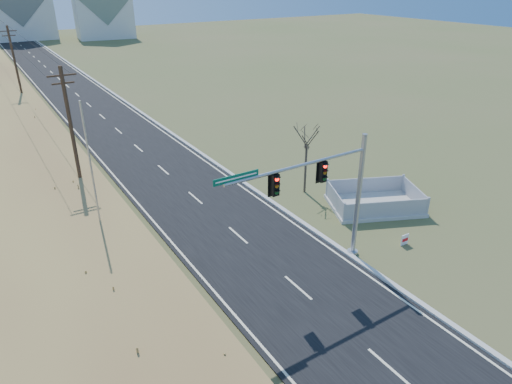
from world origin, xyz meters
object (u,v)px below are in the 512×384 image
(traffic_signal_mast, at_px, (333,192))
(flagpole, at_px, (95,189))
(fence_enclosure, at_px, (374,203))
(bare_tree, at_px, (307,135))
(open_sign, at_px, (405,240))

(traffic_signal_mast, relative_size, flagpole, 1.06)
(fence_enclosure, distance_m, bare_tree, 6.48)
(traffic_signal_mast, height_order, open_sign, traffic_signal_mast)
(flagpole, xyz_separation_m, bare_tree, (14.17, -1.10, 0.96))
(fence_enclosure, relative_size, open_sign, 10.47)
(traffic_signal_mast, relative_size, open_sign, 13.30)
(bare_tree, bearing_deg, flagpole, 175.58)
(traffic_signal_mast, bearing_deg, flagpole, 136.20)
(traffic_signal_mast, distance_m, flagpole, 13.23)
(fence_enclosure, xyz_separation_m, open_sign, (-2.02, -4.40, 0.08))
(traffic_signal_mast, bearing_deg, bare_tree, 59.44)
(open_sign, xyz_separation_m, bare_tree, (-0.52, 8.80, 3.94))
(open_sign, xyz_separation_m, flagpole, (-14.69, 9.90, 2.98))
(traffic_signal_mast, height_order, fence_enclosure, traffic_signal_mast)
(traffic_signal_mast, distance_m, fence_enclosure, 8.88)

